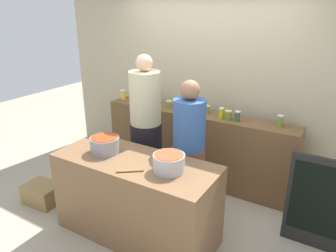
% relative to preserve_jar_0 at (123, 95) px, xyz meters
% --- Properties ---
extents(ground, '(12.00, 12.00, 0.00)m').
position_rel_preserve_jar_0_xyz_m(ground, '(1.26, -1.12, -1.07)').
color(ground, '#A29983').
extents(storefront_wall, '(4.80, 0.12, 3.00)m').
position_rel_preserve_jar_0_xyz_m(storefront_wall, '(1.26, 0.33, 0.43)').
color(storefront_wall, tan).
rests_on(storefront_wall, ground).
extents(display_shelf, '(2.70, 0.36, 1.00)m').
position_rel_preserve_jar_0_xyz_m(display_shelf, '(1.26, -0.02, -0.57)').
color(display_shelf, brown).
rests_on(display_shelf, ground).
extents(prep_table, '(1.70, 0.70, 0.89)m').
position_rel_preserve_jar_0_xyz_m(prep_table, '(1.26, -1.42, -0.62)').
color(prep_table, brown).
rests_on(prep_table, ground).
extents(preserve_jar_0, '(0.08, 0.08, 0.14)m').
position_rel_preserve_jar_0_xyz_m(preserve_jar_0, '(0.00, 0.00, 0.00)').
color(preserve_jar_0, yellow).
rests_on(preserve_jar_0, display_shelf).
extents(preserve_jar_1, '(0.09, 0.09, 0.11)m').
position_rel_preserve_jar_0_xyz_m(preserve_jar_1, '(0.39, 0.01, -0.02)').
color(preserve_jar_1, gold).
rests_on(preserve_jar_1, display_shelf).
extents(preserve_jar_2, '(0.09, 0.09, 0.11)m').
position_rel_preserve_jar_0_xyz_m(preserve_jar_2, '(0.84, -0.03, -0.02)').
color(preserve_jar_2, olive).
rests_on(preserve_jar_2, display_shelf).
extents(preserve_jar_3, '(0.08, 0.08, 0.11)m').
position_rel_preserve_jar_0_xyz_m(preserve_jar_3, '(1.12, -0.08, -0.02)').
color(preserve_jar_3, gold).
rests_on(preserve_jar_3, display_shelf).
extents(preserve_jar_4, '(0.07, 0.07, 0.11)m').
position_rel_preserve_jar_0_xyz_m(preserve_jar_4, '(1.39, 0.02, -0.02)').
color(preserve_jar_4, olive).
rests_on(preserve_jar_4, display_shelf).
extents(preserve_jar_5, '(0.07, 0.07, 0.13)m').
position_rel_preserve_jar_0_xyz_m(preserve_jar_5, '(1.62, -0.05, -0.00)').
color(preserve_jar_5, gold).
rests_on(preserve_jar_5, display_shelf).
extents(preserve_jar_6, '(0.09, 0.09, 0.12)m').
position_rel_preserve_jar_0_xyz_m(preserve_jar_6, '(1.72, -0.08, -0.01)').
color(preserve_jar_6, olive).
rests_on(preserve_jar_6, display_shelf).
extents(preserve_jar_7, '(0.07, 0.07, 0.13)m').
position_rel_preserve_jar_0_xyz_m(preserve_jar_7, '(1.84, -0.06, -0.01)').
color(preserve_jar_7, '#395A3B').
rests_on(preserve_jar_7, display_shelf).
extents(preserve_jar_8, '(0.07, 0.07, 0.14)m').
position_rel_preserve_jar_0_xyz_m(preserve_jar_8, '(2.33, 0.03, -0.00)').
color(preserve_jar_8, olive).
rests_on(preserve_jar_8, display_shelf).
extents(cooking_pot_left, '(0.30, 0.30, 0.17)m').
position_rel_preserve_jar_0_xyz_m(cooking_pot_left, '(0.88, -1.42, -0.09)').
color(cooking_pot_left, gray).
rests_on(cooking_pot_left, prep_table).
extents(cooking_pot_center, '(0.30, 0.30, 0.17)m').
position_rel_preserve_jar_0_xyz_m(cooking_pot_center, '(1.67, -1.43, -0.09)').
color(cooking_pot_center, '#B7B7BC').
rests_on(cooking_pot_center, prep_table).
extents(wooden_spoon, '(0.21, 0.17, 0.02)m').
position_rel_preserve_jar_0_xyz_m(wooden_spoon, '(1.37, -1.64, -0.16)').
color(wooden_spoon, '#9E703D').
rests_on(wooden_spoon, prep_table).
extents(cook_with_tongs, '(0.38, 0.38, 1.84)m').
position_rel_preserve_jar_0_xyz_m(cook_with_tongs, '(0.94, -0.76, -0.23)').
color(cook_with_tongs, black).
rests_on(cook_with_tongs, ground).
extents(cook_in_cap, '(0.36, 0.36, 1.64)m').
position_rel_preserve_jar_0_xyz_m(cook_in_cap, '(1.58, -0.87, -0.33)').
color(cook_in_cap, brown).
rests_on(cook_in_cap, ground).
extents(bread_crate, '(0.46, 0.35, 0.25)m').
position_rel_preserve_jar_0_xyz_m(bread_crate, '(-0.12, -1.55, -0.94)').
color(bread_crate, olive).
rests_on(bread_crate, ground).
extents(chalkboard_sign, '(0.57, 0.05, 1.01)m').
position_rel_preserve_jar_0_xyz_m(chalkboard_sign, '(2.90, -0.65, -0.56)').
color(chalkboard_sign, black).
rests_on(chalkboard_sign, ground).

